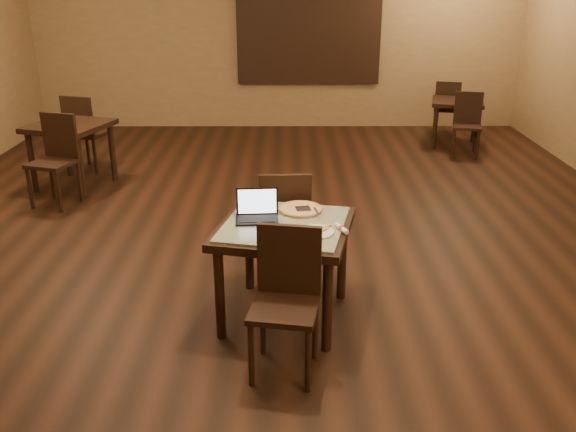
{
  "coord_description": "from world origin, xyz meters",
  "views": [
    {
      "loc": [
        0.13,
        -5.31,
        2.42
      ],
      "look_at": [
        0.14,
        -1.35,
        0.85
      ],
      "focal_mm": 38.0,
      "sensor_mm": 36.0,
      "label": 1
    }
  ],
  "objects_px": {
    "other_table_a_chair_near": "(467,120)",
    "other_table_b": "(70,134)",
    "chair_main_near": "(287,292)",
    "other_table_a_chair_far": "(447,106)",
    "pizza_pan": "(300,211)",
    "other_table_b_chair_far": "(84,129)",
    "laptop": "(257,211)",
    "other_table_b_chair_near": "(56,154)",
    "tiled_table": "(284,236)",
    "chair_main_far": "(285,219)",
    "other_table_a": "(457,108)"
  },
  "relations": [
    {
      "from": "other_table_a_chair_near",
      "to": "other_table_b",
      "type": "xyz_separation_m",
      "value": [
        -5.16,
        -1.38,
        0.15
      ]
    },
    {
      "from": "chair_main_near",
      "to": "other_table_a_chair_far",
      "type": "height_order",
      "value": "chair_main_near"
    },
    {
      "from": "pizza_pan",
      "to": "other_table_b_chair_far",
      "type": "relative_size",
      "value": 0.33
    },
    {
      "from": "laptop",
      "to": "other_table_a_chair_near",
      "type": "xyz_separation_m",
      "value": [
        2.79,
        4.38,
        -0.32
      ]
    },
    {
      "from": "other_table_b_chair_near",
      "to": "pizza_pan",
      "type": "bearing_deg",
      "value": -22.63
    },
    {
      "from": "laptop",
      "to": "other_table_a_chair_far",
      "type": "bearing_deg",
      "value": 59.2
    },
    {
      "from": "tiled_table",
      "to": "pizza_pan",
      "type": "height_order",
      "value": "pizza_pan"
    },
    {
      "from": "other_table_a_chair_near",
      "to": "laptop",
      "type": "bearing_deg",
      "value": -108.98
    },
    {
      "from": "chair_main_near",
      "to": "chair_main_far",
      "type": "xyz_separation_m",
      "value": [
        -0.01,
        1.23,
        0.0
      ]
    },
    {
      "from": "chair_main_near",
      "to": "laptop",
      "type": "height_order",
      "value": "laptop"
    },
    {
      "from": "pizza_pan",
      "to": "other_table_b",
      "type": "relative_size",
      "value": 0.31
    },
    {
      "from": "other_table_a",
      "to": "other_table_a_chair_near",
      "type": "bearing_deg",
      "value": -74.48
    },
    {
      "from": "other_table_a_chair_far",
      "to": "other_table_b_chair_near",
      "type": "height_order",
      "value": "other_table_b_chair_near"
    },
    {
      "from": "chair_main_near",
      "to": "other_table_a",
      "type": "bearing_deg",
      "value": 75.42
    },
    {
      "from": "laptop",
      "to": "pizza_pan",
      "type": "distance_m",
      "value": 0.35
    },
    {
      "from": "other_table_a",
      "to": "other_table_b_chair_near",
      "type": "bearing_deg",
      "value": -140.49
    },
    {
      "from": "laptop",
      "to": "other_table_b_chair_far",
      "type": "distance_m",
      "value": 4.32
    },
    {
      "from": "other_table_a",
      "to": "other_table_a_chair_near",
      "type": "height_order",
      "value": "other_table_a_chair_near"
    },
    {
      "from": "pizza_pan",
      "to": "other_table_b",
      "type": "bearing_deg",
      "value": 133.31
    },
    {
      "from": "chair_main_far",
      "to": "other_table_a",
      "type": "xyz_separation_m",
      "value": [
        2.57,
        4.38,
        0.03
      ]
    },
    {
      "from": "chair_main_far",
      "to": "other_table_b",
      "type": "height_order",
      "value": "chair_main_far"
    },
    {
      "from": "tiled_table",
      "to": "laptop",
      "type": "relative_size",
      "value": 3.43
    },
    {
      "from": "laptop",
      "to": "other_table_a",
      "type": "bearing_deg",
      "value": 56.63
    },
    {
      "from": "tiled_table",
      "to": "other_table_b_chair_near",
      "type": "height_order",
      "value": "other_table_b_chair_near"
    },
    {
      "from": "pizza_pan",
      "to": "other_table_b_chair_near",
      "type": "bearing_deg",
      "value": 139.66
    },
    {
      "from": "chair_main_near",
      "to": "other_table_a",
      "type": "xyz_separation_m",
      "value": [
        2.55,
        5.61,
        0.03
      ]
    },
    {
      "from": "pizza_pan",
      "to": "other_table_a_chair_near",
      "type": "bearing_deg",
      "value": 59.77
    },
    {
      "from": "pizza_pan",
      "to": "other_table_b_chair_far",
      "type": "bearing_deg",
      "value": 128.26
    },
    {
      "from": "tiled_table",
      "to": "other_table_a_chair_far",
      "type": "height_order",
      "value": "other_table_a_chair_far"
    },
    {
      "from": "tiled_table",
      "to": "other_table_b",
      "type": "relative_size",
      "value": 1.05
    },
    {
      "from": "other_table_b_chair_near",
      "to": "other_table_a_chair_near",
      "type": "bearing_deg",
      "value": 38.74
    },
    {
      "from": "chair_main_near",
      "to": "other_table_b_chair_far",
      "type": "relative_size",
      "value": 0.95
    },
    {
      "from": "pizza_pan",
      "to": "other_table_a_chair_far",
      "type": "relative_size",
      "value": 0.37
    },
    {
      "from": "chair_main_near",
      "to": "laptop",
      "type": "bearing_deg",
      "value": 116.57
    },
    {
      "from": "laptop",
      "to": "other_table_a_chair_near",
      "type": "height_order",
      "value": "laptop"
    },
    {
      "from": "other_table_a_chair_near",
      "to": "other_table_b",
      "type": "bearing_deg",
      "value": -151.5
    },
    {
      "from": "tiled_table",
      "to": "other_table_b_chair_far",
      "type": "relative_size",
      "value": 1.09
    },
    {
      "from": "pizza_pan",
      "to": "chair_main_near",
      "type": "bearing_deg",
      "value": -97.02
    },
    {
      "from": "other_table_a_chair_near",
      "to": "other_table_b_chair_far",
      "type": "xyz_separation_m",
      "value": [
        -5.18,
        -0.79,
        0.07
      ]
    },
    {
      "from": "chair_main_far",
      "to": "laptop",
      "type": "distance_m",
      "value": 0.62
    },
    {
      "from": "other_table_b_chair_far",
      "to": "chair_main_far",
      "type": "bearing_deg",
      "value": 147.97
    },
    {
      "from": "other_table_a",
      "to": "other_table_a_chair_near",
      "type": "relative_size",
      "value": 0.99
    },
    {
      "from": "laptop",
      "to": "other_table_b_chair_near",
      "type": "bearing_deg",
      "value": 130.4
    },
    {
      "from": "tiled_table",
      "to": "chair_main_near",
      "type": "xyz_separation_m",
      "value": [
        0.01,
        -0.62,
        -0.12
      ]
    },
    {
      "from": "other_table_b",
      "to": "tiled_table",
      "type": "bearing_deg",
      "value": -32.57
    },
    {
      "from": "other_table_a",
      "to": "other_table_b_chair_far",
      "type": "height_order",
      "value": "other_table_b_chair_far"
    },
    {
      "from": "chair_main_near",
      "to": "chair_main_far",
      "type": "relative_size",
      "value": 1.0
    },
    {
      "from": "chair_main_far",
      "to": "other_table_b_chair_near",
      "type": "xyz_separation_m",
      "value": [
        -2.55,
        1.89,
        0.02
      ]
    },
    {
      "from": "chair_main_far",
      "to": "other_table_a_chair_near",
      "type": "xyz_separation_m",
      "value": [
        2.58,
        3.86,
        -0.04
      ]
    },
    {
      "from": "tiled_table",
      "to": "other_table_a_chair_near",
      "type": "relative_size",
      "value": 1.23
    }
  ]
}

